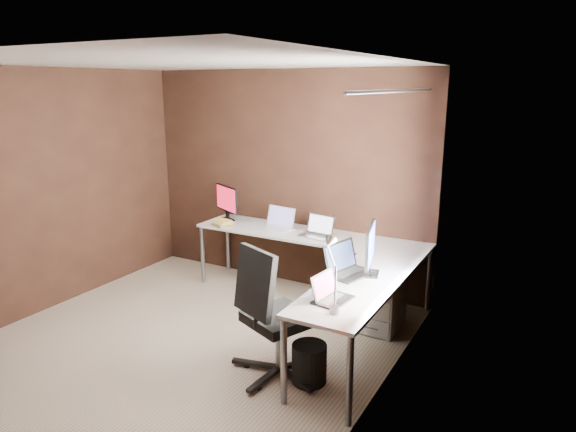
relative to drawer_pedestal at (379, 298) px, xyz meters
The scene contains 15 objects.
room 1.82m from the drawer_pedestal, 135.13° to the right, with size 3.60×3.60×2.50m.
desk 0.71m from the drawer_pedestal, 169.36° to the right, with size 2.65×2.25×0.73m.
drawer_pedestal is the anchor object (origin of this frame).
monitor_left 2.22m from the drawer_pedestal, 169.18° to the left, with size 0.44×0.24×0.42m.
monitor_right 0.85m from the drawer_pedestal, 82.38° to the right, with size 0.19×0.52×0.44m.
laptop_white 1.47m from the drawer_pedestal, 165.78° to the left, with size 0.40×0.31×0.25m.
laptop_silver 1.01m from the drawer_pedestal, 159.03° to the left, with size 0.37×0.29×0.23m.
laptop_black_big 0.77m from the drawer_pedestal, 101.46° to the right, with size 0.38×0.46×0.27m.
laptop_black_small 1.27m from the drawer_pedestal, 90.26° to the right, with size 0.26×0.34×0.21m.
book_stack 2.04m from the drawer_pedestal, behind, with size 0.27×0.25×0.07m.
mouse_left 2.02m from the drawer_pedestal, behind, with size 0.09×0.05×0.03m, color black.
mouse_corner 0.66m from the drawer_pedestal, 157.88° to the left, with size 0.09×0.06×0.04m, color black.
desk_lamp 1.52m from the drawer_pedestal, 87.36° to the right, with size 0.18×0.21×0.55m.
office_chair 1.32m from the drawer_pedestal, 109.96° to the right, with size 0.63×0.67×1.12m.
wastebasket 1.22m from the drawer_pedestal, 97.45° to the right, with size 0.28×0.28×0.32m, color black.
Camera 1 is at (2.91, -3.35, 2.33)m, focal length 32.00 mm.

